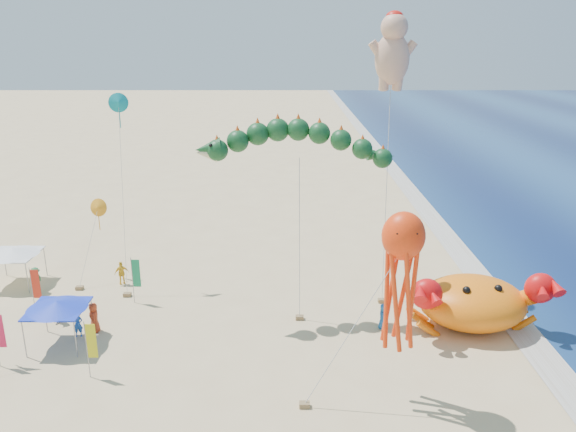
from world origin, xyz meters
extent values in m
plane|color=#D1B784|center=(0.00, 0.00, 0.00)|extent=(320.00, 320.00, 0.00)
plane|color=silver|center=(12.00, 0.00, 0.01)|extent=(320.00, 320.00, 0.00)
ellipsoid|color=orange|center=(9.10, 0.47, 1.52)|extent=(6.92, 5.94, 3.05)
sphere|color=red|center=(5.69, -0.80, 2.88)|extent=(1.81, 1.81, 1.81)
sphere|color=black|center=(8.14, -0.59, 2.88)|extent=(0.47, 0.47, 0.47)
sphere|color=red|center=(12.51, -0.80, 2.88)|extent=(1.81, 1.81, 1.81)
sphere|color=black|center=(10.06, -0.59, 2.88)|extent=(0.47, 0.47, 0.47)
cone|color=#103C1B|center=(-6.62, 2.29, 10.64)|extent=(1.58, 1.16, 1.29)
cylinder|color=#B2B2B2|center=(-1.30, 1.75, 5.08)|extent=(0.10, 1.12, 9.86)
cube|color=olive|center=(-1.28, 1.21, 0.12)|extent=(0.50, 0.35, 0.25)
ellipsoid|color=#DBA386|center=(4.73, 7.51, 15.41)|extent=(2.25, 1.86, 3.31)
sphere|color=#DBA386|center=(4.73, 7.30, 17.35)|extent=(1.73, 1.73, 1.73)
ellipsoid|color=red|center=(4.73, 7.41, 17.96)|extent=(1.12, 1.12, 0.78)
cylinder|color=#B2B2B2|center=(4.47, 5.53, 7.12)|extent=(0.56, 4.00, 13.95)
cube|color=olive|center=(4.21, 3.55, 0.12)|extent=(0.50, 0.35, 0.25)
ellipsoid|color=#FF390D|center=(3.11, -6.68, 8.33)|extent=(1.95, 1.75, 2.24)
cylinder|color=#B2B2B2|center=(0.94, -7.08, 3.92)|extent=(4.38, 0.85, 7.56)
cube|color=olive|center=(-1.22, -7.48, 0.12)|extent=(0.50, 0.35, 0.25)
cylinder|color=gray|center=(-16.33, -3.12, 1.10)|extent=(0.06, 0.06, 2.20)
cylinder|color=gray|center=(-13.54, -3.12, 1.10)|extent=(0.06, 0.06, 2.20)
cylinder|color=gray|center=(-16.33, -0.32, 1.10)|extent=(0.06, 0.06, 2.20)
cylinder|color=gray|center=(-13.54, -0.32, 1.10)|extent=(0.06, 0.06, 2.20)
cube|color=#162EC1|center=(-14.94, -1.72, 2.24)|extent=(3.04, 3.04, 0.08)
cone|color=#162EC1|center=(-14.94, -1.72, 2.48)|extent=(3.34, 3.34, 0.45)
cylinder|color=gray|center=(-19.76, 5.01, 1.10)|extent=(0.06, 0.06, 2.20)
cylinder|color=gray|center=(-22.75, 8.00, 1.10)|extent=(0.06, 0.06, 2.20)
cylinder|color=gray|center=(-19.76, 8.00, 1.10)|extent=(0.06, 0.06, 2.20)
cube|color=silver|center=(-21.25, 6.51, 2.24)|extent=(3.23, 3.23, 0.08)
cone|color=silver|center=(-21.25, 6.51, 2.48)|extent=(3.55, 3.55, 0.45)
cylinder|color=gray|center=(-12.22, -5.00, 1.60)|extent=(0.05, 0.05, 3.20)
cube|color=gold|center=(-11.94, -5.00, 2.10)|extent=(0.50, 0.04, 1.90)
cylinder|color=gray|center=(-17.98, 1.87, 1.60)|extent=(0.05, 0.05, 3.20)
cube|color=red|center=(-17.70, 1.87, 2.10)|extent=(0.50, 0.04, 1.90)
cylinder|color=gray|center=(-12.16, 3.54, 1.60)|extent=(0.05, 0.05, 3.20)
cube|color=#168751|center=(-11.88, 3.54, 2.10)|extent=(0.50, 0.04, 1.90)
imported|color=#1A5A9C|center=(3.69, 0.09, 0.80)|extent=(0.86, 0.93, 1.59)
imported|color=white|center=(9.80, 0.16, 0.78)|extent=(0.66, 0.54, 1.55)
imported|color=#1D4FAC|center=(-14.27, -0.85, 0.78)|extent=(0.61, 0.43, 1.56)
imported|color=#A7361A|center=(-13.49, -0.28, 0.92)|extent=(0.86, 1.05, 1.84)
imported|color=silver|center=(-16.26, 0.78, 0.88)|extent=(1.02, 1.08, 1.75)
imported|color=yellow|center=(-13.76, 6.45, 0.85)|extent=(1.08, 0.78, 1.70)
imported|color=#256F3B|center=(-19.25, 5.15, 0.90)|extent=(0.75, 1.21, 1.81)
cone|color=orange|center=(-15.60, 8.27, 5.13)|extent=(1.30, 0.51, 1.32)
cylinder|color=#B2B2B2|center=(-15.35, 6.77, 2.59)|extent=(0.55, 3.04, 4.90)
cube|color=olive|center=(-15.10, 5.27, 0.12)|extent=(0.50, 0.35, 0.25)
cone|color=#0C868D|center=(-13.23, 7.58, 12.63)|extent=(1.30, 0.51, 1.32)
cylinder|color=#B2B2B2|center=(-12.98, 6.08, 6.34)|extent=(0.55, 3.04, 12.39)
cube|color=olive|center=(-12.73, 4.58, 0.12)|extent=(0.50, 0.35, 0.25)
camera|label=1|loc=(-2.02, -30.07, 16.73)|focal=35.00mm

